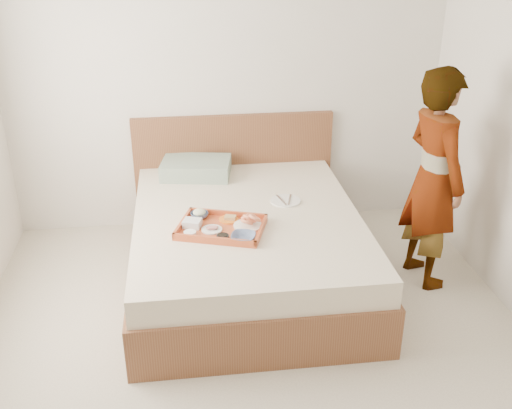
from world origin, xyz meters
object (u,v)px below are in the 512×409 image
Objects in this scene: dinner_plate at (285,201)px; person at (434,179)px; tray at (221,227)px; bed at (247,248)px.

person reaches higher than dinner_plate.
dinner_plate is at bearing 56.17° from tray.
person is (1.47, 0.10, 0.22)m from tray.
dinner_plate is (0.30, 0.17, 0.27)m from bed.
bed is 0.41m from tray.
person is at bearing 22.16° from tray.
bed is 1.29× the size of person.
tray reaches higher than bed.
person is (0.97, -0.29, 0.24)m from dinner_plate.
bed is 0.44m from dinner_plate.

